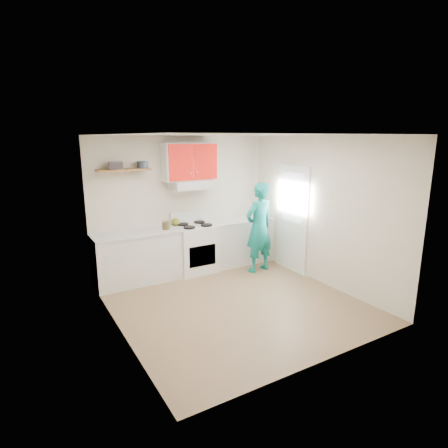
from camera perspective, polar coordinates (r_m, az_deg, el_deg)
floor at (r=6.03m, az=1.46°, el=-11.93°), size 3.80×3.80×0.00m
ceiling at (r=5.45m, az=1.63°, el=13.63°), size 3.60×3.80×0.04m
back_wall at (r=7.24m, az=-6.48°, el=3.13°), size 3.60×0.04×2.60m
front_wall at (r=4.17m, az=15.59°, el=-4.90°), size 3.60×0.04×2.60m
left_wall at (r=4.91m, az=-16.57°, el=-2.23°), size 0.04×3.80×2.60m
right_wall at (r=6.71m, az=14.69°, el=1.97°), size 0.04×3.80×2.60m
door at (r=7.25m, az=10.52°, el=0.78°), size 0.05×0.85×2.05m
door_glass at (r=7.15m, az=10.50°, el=4.08°), size 0.01×0.55×0.95m
counter_left at (r=6.82m, az=-13.26°, el=-5.15°), size 1.52×0.60×0.90m
counter_right at (r=7.71m, az=2.37°, el=-2.66°), size 1.32×0.60×0.90m
stove at (r=7.19m, az=-4.51°, el=-3.78°), size 0.76×0.65×0.92m
range_hood at (r=7.03m, az=-5.07°, el=6.11°), size 0.76×0.44×0.15m
upper_cabinets at (r=7.04m, az=-5.34°, el=9.59°), size 1.02×0.33×0.70m
shelf at (r=6.62m, az=-15.29°, el=8.09°), size 0.90×0.30×0.04m
books at (r=6.59m, az=-16.41°, el=8.67°), size 0.26×0.21×0.12m
tin at (r=6.69m, az=-12.47°, el=8.96°), size 0.22×0.22×0.12m
kettle at (r=7.10m, az=-7.47°, el=0.36°), size 0.19×0.19×0.15m
crock at (r=6.81m, az=-8.96°, el=-0.34°), size 0.15×0.15×0.16m
cutting_board at (r=7.50m, az=1.63°, el=0.51°), size 0.34×0.25×0.02m
silicone_mat at (r=7.89m, az=5.05°, el=1.07°), size 0.33×0.27×0.01m
person at (r=7.11m, az=5.43°, el=-0.55°), size 0.69×0.50×1.75m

